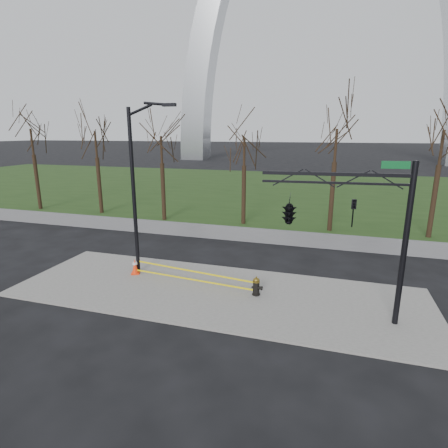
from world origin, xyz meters
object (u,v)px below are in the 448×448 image
(street_light, at_px, (137,181))
(traffic_signal_mast, at_px, (311,212))
(traffic_cone, at_px, (135,266))
(fire_hydrant, at_px, (256,287))

(street_light, distance_m, traffic_signal_mast, 8.38)
(traffic_cone, bearing_deg, traffic_signal_mast, -11.61)
(traffic_cone, height_order, street_light, street_light)
(traffic_cone, distance_m, traffic_signal_mast, 9.29)
(fire_hydrant, bearing_deg, street_light, 179.04)
(traffic_cone, relative_size, traffic_signal_mast, 0.13)
(traffic_cone, bearing_deg, street_light, 50.64)
(fire_hydrant, bearing_deg, traffic_cone, -177.99)
(traffic_cone, xyz_separation_m, traffic_signal_mast, (8.36, -1.72, 3.66))
(fire_hydrant, height_order, street_light, street_light)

